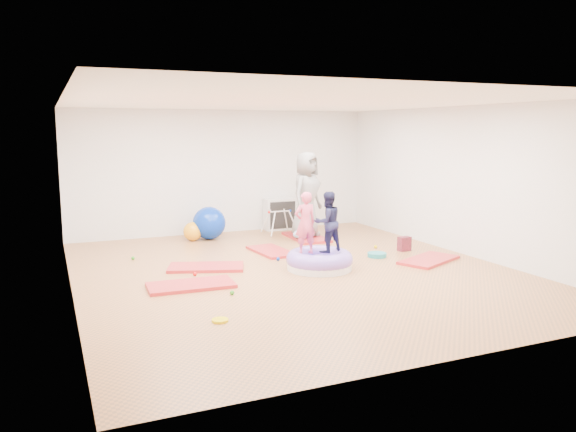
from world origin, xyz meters
name	(u,v)px	position (x,y,z in m)	size (l,w,h in m)	color
room	(295,188)	(0.00, 0.00, 1.40)	(7.01, 8.01, 2.81)	#B5753D
gym_mat_front_left	(191,285)	(-1.83, -0.23, 0.03)	(1.29, 0.64, 0.05)	red
gym_mat_mid_left	(206,267)	(-1.32, 0.78, 0.03)	(1.27, 0.63, 0.05)	red
gym_mat_center_back	(272,251)	(0.18, 1.53, 0.02)	(1.16, 0.58, 0.05)	red
gym_mat_right	(429,260)	(2.52, -0.30, 0.03)	(1.24, 0.62, 0.05)	red
gym_mat_rear_right	(306,237)	(1.40, 2.53, 0.03)	(1.32, 0.66, 0.05)	red
inflatable_cushion	(319,261)	(0.44, -0.03, 0.14)	(1.14, 1.14, 0.36)	white
child_pink	(305,220)	(0.20, 0.04, 0.86)	(0.38, 0.25, 1.05)	#E35173
child_navy	(327,219)	(0.60, -0.01, 0.85)	(0.51, 0.40, 1.05)	#191A3C
adult_caregiver	(306,194)	(1.39, 2.52, 0.97)	(0.90, 0.58, 1.83)	gray
infant	(301,234)	(1.16, 2.29, 0.16)	(0.34, 0.34, 0.20)	#8DB6E2
ball_pit_balls	(262,262)	(-0.33, 0.69, 0.03)	(4.68, 2.89, 0.07)	#072FB0
exercise_ball_blue	(209,223)	(-0.57, 3.30, 0.36)	(0.71, 0.71, 0.71)	#072FB0
exercise_ball_orange	(193,231)	(-0.93, 3.27, 0.20)	(0.40, 0.40, 0.40)	#F8A215
infant_play_gym	(280,218)	(1.07, 3.26, 0.36)	(0.70, 0.66, 0.54)	silver
cube_shelf	(280,214)	(1.30, 3.79, 0.37)	(0.74, 0.37, 0.74)	silver
balance_disc	(377,255)	(1.85, 0.38, 0.04)	(0.36, 0.36, 0.08)	teal
backpack	(404,244)	(2.63, 0.63, 0.14)	(0.24, 0.15, 0.28)	#9E213B
yellow_toy	(220,320)	(-1.87, -1.90, 0.02)	(0.21, 0.21, 0.03)	#E7D100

